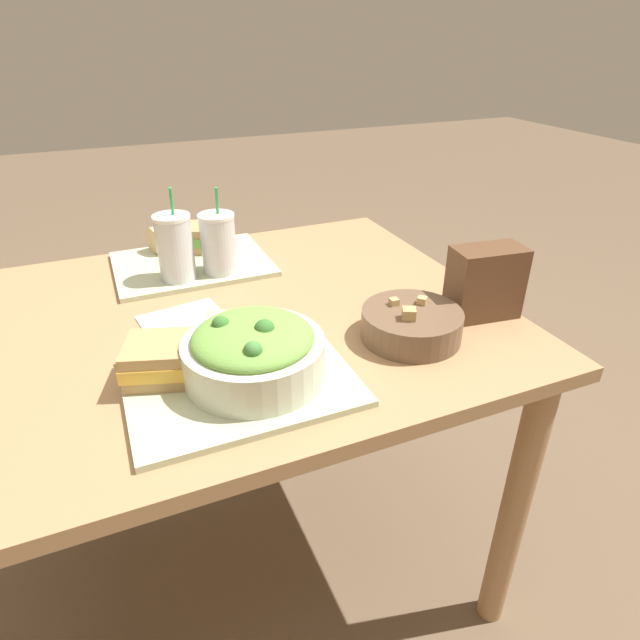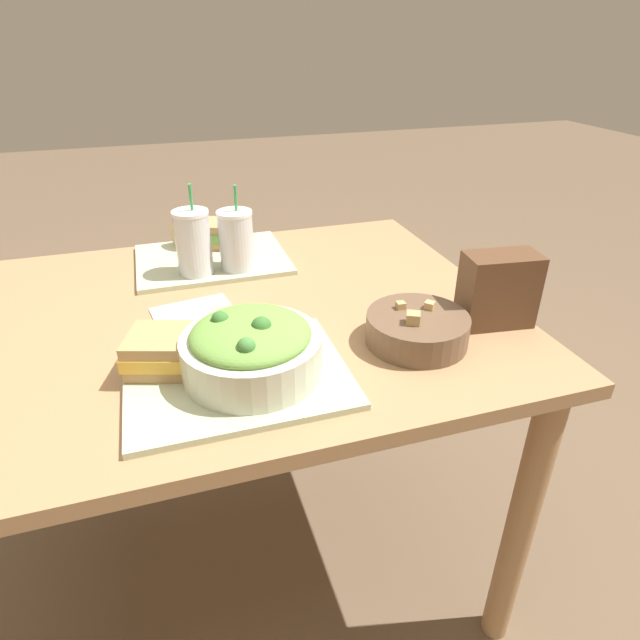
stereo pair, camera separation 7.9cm
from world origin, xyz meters
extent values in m
plane|color=brown|center=(0.00, 0.00, 0.00)|extent=(12.00, 12.00, 0.00)
cube|color=#A37A51|center=(0.00, 0.00, 0.74)|extent=(1.16, 0.91, 0.03)
cylinder|color=#A37A51|center=(0.52, -0.39, 0.36)|extent=(0.06, 0.06, 0.73)
cylinder|color=#A37A51|center=(-0.52, 0.39, 0.36)|extent=(0.06, 0.06, 0.73)
cylinder|color=#A37A51|center=(0.52, 0.39, 0.36)|extent=(0.06, 0.06, 0.73)
cube|color=#B2BC99|center=(-0.03, -0.25, 0.76)|extent=(0.37, 0.29, 0.01)
cube|color=#B2BC99|center=(0.00, 0.28, 0.76)|extent=(0.37, 0.29, 0.01)
cylinder|color=beige|center=(0.00, -0.25, 0.80)|extent=(0.24, 0.24, 0.07)
ellipsoid|color=#6B9E42|center=(0.00, -0.25, 0.84)|extent=(0.20, 0.20, 0.05)
sphere|color=#38702D|center=(0.02, -0.27, 0.86)|extent=(0.03, 0.03, 0.03)
sphere|color=#38702D|center=(-0.04, -0.22, 0.86)|extent=(0.03, 0.03, 0.03)
sphere|color=#427F38|center=(-0.02, -0.31, 0.86)|extent=(0.03, 0.03, 0.03)
cube|color=beige|center=(0.00, -0.26, 0.85)|extent=(0.06, 0.06, 0.01)
cube|color=beige|center=(-0.02, -0.30, 0.85)|extent=(0.06, 0.06, 0.01)
cylinder|color=brown|center=(0.32, -0.23, 0.78)|extent=(0.19, 0.19, 0.06)
cylinder|color=brown|center=(0.32, -0.23, 0.81)|extent=(0.17, 0.17, 0.01)
cube|color=tan|center=(0.35, -0.21, 0.82)|extent=(0.02, 0.02, 0.02)
cube|color=tan|center=(0.30, -0.25, 0.82)|extent=(0.03, 0.03, 0.02)
cube|color=tan|center=(0.30, -0.19, 0.82)|extent=(0.02, 0.02, 0.02)
cube|color=tan|center=(-0.13, -0.19, 0.78)|extent=(0.16, 0.14, 0.02)
cube|color=#EFB742|center=(-0.13, -0.19, 0.80)|extent=(0.17, 0.15, 0.02)
cube|color=tan|center=(-0.13, -0.19, 0.82)|extent=(0.16, 0.14, 0.02)
cylinder|color=#DBBC84|center=(0.00, -0.14, 0.80)|extent=(0.12, 0.11, 0.07)
cylinder|color=beige|center=(0.04, -0.16, 0.80)|extent=(0.03, 0.06, 0.06)
cube|color=tan|center=(0.03, 0.36, 0.78)|extent=(0.16, 0.14, 0.02)
cube|color=#6B9E47|center=(0.03, 0.36, 0.80)|extent=(0.17, 0.14, 0.02)
cube|color=tan|center=(0.03, 0.36, 0.82)|extent=(0.16, 0.14, 0.02)
cylinder|color=#DBBC84|center=(-0.04, 0.39, 0.80)|extent=(0.10, 0.09, 0.07)
cylinder|color=beige|center=(-0.01, 0.40, 0.80)|extent=(0.03, 0.06, 0.06)
cylinder|color=silver|center=(-0.05, 0.20, 0.84)|extent=(0.08, 0.08, 0.14)
cylinder|color=black|center=(-0.05, 0.20, 0.83)|extent=(0.07, 0.07, 0.12)
cylinder|color=white|center=(-0.05, 0.20, 0.91)|extent=(0.08, 0.08, 0.01)
cylinder|color=green|center=(-0.04, 0.20, 0.95)|extent=(0.01, 0.02, 0.07)
cylinder|color=silver|center=(0.05, 0.20, 0.83)|extent=(0.08, 0.08, 0.13)
cylinder|color=#701E47|center=(0.05, 0.20, 0.83)|extent=(0.07, 0.07, 0.11)
cylinder|color=white|center=(0.05, 0.20, 0.90)|extent=(0.08, 0.08, 0.01)
cylinder|color=green|center=(0.06, 0.20, 0.94)|extent=(0.01, 0.02, 0.07)
cube|color=brown|center=(0.50, -0.21, 0.83)|extent=(0.15, 0.09, 0.15)
cube|color=white|center=(-0.07, 0.02, 0.76)|extent=(0.18, 0.14, 0.00)
camera|label=1|loc=(-0.19, -0.97, 1.29)|focal=30.00mm
camera|label=2|loc=(-0.12, -1.00, 1.29)|focal=30.00mm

